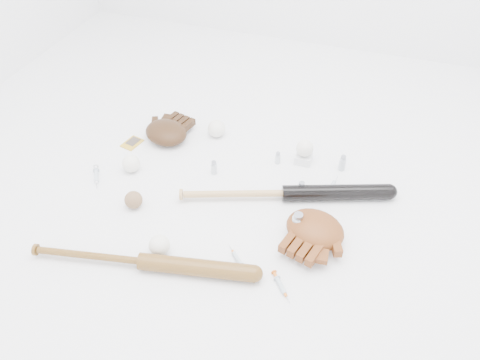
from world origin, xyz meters
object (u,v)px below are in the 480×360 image
(bat_dark, at_px, (285,193))
(pedestal, at_px, (304,158))
(glove_dark, at_px, (166,132))
(bat_wood, at_px, (142,261))

(bat_dark, xyz_separation_m, pedestal, (0.02, 0.26, -0.01))
(bat_dark, relative_size, pedestal, 12.84)
(glove_dark, bearing_deg, bat_dark, -3.61)
(bat_dark, bearing_deg, pedestal, 65.85)
(bat_dark, relative_size, glove_dark, 3.67)
(pedestal, bearing_deg, glove_dark, -175.49)
(bat_wood, height_order, glove_dark, glove_dark)
(bat_dark, xyz_separation_m, glove_dark, (-0.63, 0.21, 0.01))
(bat_wood, relative_size, glove_dark, 3.44)
(glove_dark, relative_size, pedestal, 3.49)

